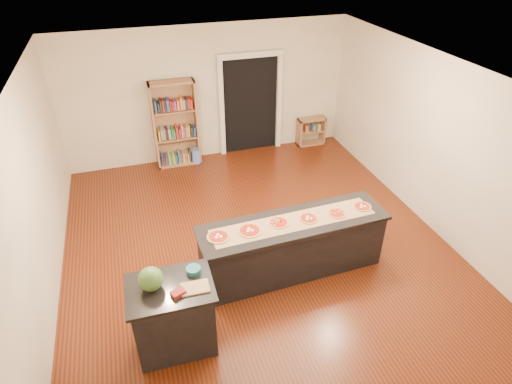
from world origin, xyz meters
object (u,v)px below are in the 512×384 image
object	(u,v)px
side_counter	(174,316)
bookshelf	(175,124)
watermelon	(151,279)
kitchen_island	(292,246)
waste_bin	(197,156)
low_shelf	(311,131)

from	to	relation	value
side_counter	bookshelf	world-z (taller)	bookshelf
watermelon	bookshelf	bearing A→B (deg)	78.50
kitchen_island	waste_bin	xyz separation A→B (m)	(-0.72, 3.77, -0.30)
kitchen_island	waste_bin	distance (m)	3.85
kitchen_island	low_shelf	distance (m)	4.35
side_counter	watermelon	size ratio (longest dim) A/B	3.54
kitchen_island	side_counter	size ratio (longest dim) A/B	2.77
side_counter	kitchen_island	bearing A→B (deg)	25.22
waste_bin	watermelon	bearing A→B (deg)	-106.08
kitchen_island	waste_bin	bearing A→B (deg)	98.48
kitchen_island	waste_bin	world-z (taller)	kitchen_island
kitchen_island	low_shelf	bearing A→B (deg)	60.35
side_counter	low_shelf	bearing A→B (deg)	51.89
kitchen_island	side_counter	bearing A→B (deg)	-158.33
bookshelf	low_shelf	size ratio (longest dim) A/B	2.83
kitchen_island	watermelon	xyz separation A→B (m)	(-2.03, -0.78, 0.66)
bookshelf	watermelon	xyz separation A→B (m)	(-0.94, -4.62, 0.21)
bookshelf	waste_bin	world-z (taller)	bookshelf
side_counter	bookshelf	distance (m)	4.73
kitchen_island	side_counter	world-z (taller)	side_counter
side_counter	waste_bin	xyz separation A→B (m)	(1.13, 4.59, -0.34)
low_shelf	waste_bin	world-z (taller)	low_shelf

